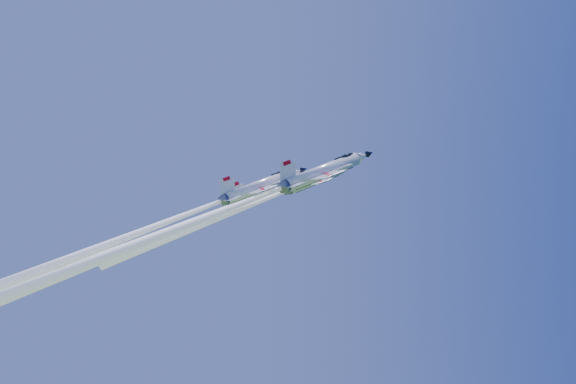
{
  "coord_description": "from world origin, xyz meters",
  "views": [
    {
      "loc": [
        -10.64,
        -95.7,
        67.49
      ],
      "look_at": [
        0.0,
        0.0,
        87.37
      ],
      "focal_mm": 40.0,
      "sensor_mm": 36.0,
      "label": 1
    }
  ],
  "objects": [
    {
      "name": "jet_lead",
      "position": [
        -6.17,
        0.02,
        85.02
      ],
      "size": [
        31.3,
        16.27,
        28.66
      ],
      "rotation": [
        0.43,
        0.14,
        -1.15
      ],
      "color": "white"
    },
    {
      "name": "jet_left",
      "position": [
        -16.66,
        3.23,
        82.22
      ],
      "size": [
        39.1,
        20.32,
        36.33
      ],
      "rotation": [
        0.43,
        0.14,
        -1.15
      ],
      "color": "white"
    },
    {
      "name": "jet_right",
      "position": [
        -13.19,
        -11.45,
        80.86
      ],
      "size": [
        44.38,
        23.03,
        44.1
      ],
      "rotation": [
        0.43,
        0.14,
        -1.15
      ],
      "color": "white"
    },
    {
      "name": "jet_slot",
      "position": [
        -18.61,
        -9.86,
        80.37
      ],
      "size": [
        36.37,
        18.89,
        34.98
      ],
      "rotation": [
        0.43,
        0.14,
        -1.15
      ],
      "color": "white"
    }
  ]
}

